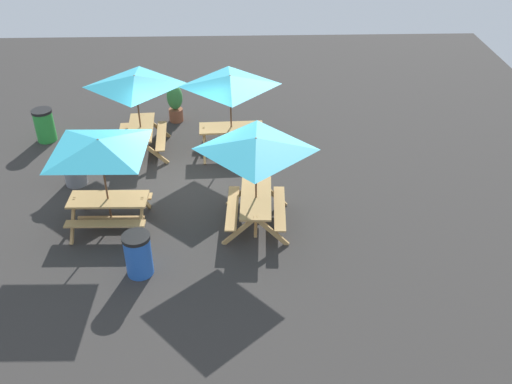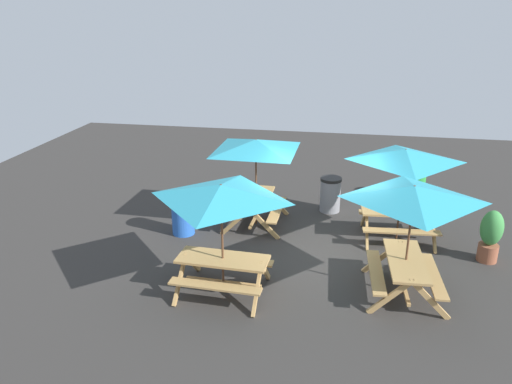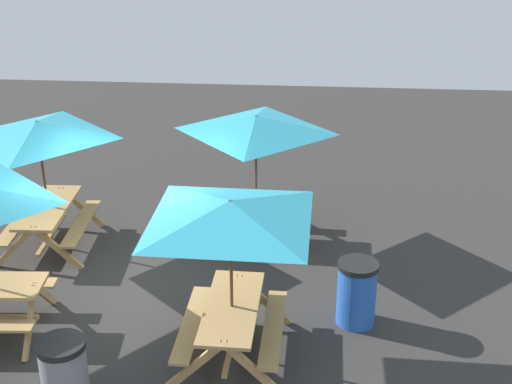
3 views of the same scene
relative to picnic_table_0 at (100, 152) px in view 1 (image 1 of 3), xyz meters
name	(u,v)px [view 1 (image 1 of 3)]	position (x,y,z in m)	size (l,w,h in m)	color
ground_plane	(182,184)	(-1.78, 1.51, -1.99)	(24.00, 24.00, 0.00)	#33302D
picnic_table_0	(100,152)	(0.00, 0.00, 0.00)	(2.83, 2.83, 2.34)	tan
picnic_table_1	(256,151)	(0.04, 3.40, 0.00)	(2.09, 2.09, 2.34)	tan
picnic_table_2	(135,86)	(-3.58, 0.25, 0.00)	(2.14, 2.14, 2.34)	tan
picnic_table_3	(230,86)	(-3.50, 2.81, 0.00)	(2.08, 2.08, 2.34)	tan
trash_bin_blue	(138,254)	(1.70, 0.90, -1.49)	(0.59, 0.59, 0.98)	blue
trash_bin_gray	(74,167)	(-1.87, -1.26, -1.49)	(0.59, 0.59, 0.98)	gray
trash_bin_green	(45,125)	(-4.32, -2.69, -1.49)	(0.59, 0.59, 0.98)	green
potted_plant_0	(175,102)	(-5.50, 1.05, -1.35)	(0.49, 0.49, 1.22)	#935138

